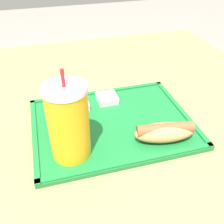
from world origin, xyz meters
The scene contains 7 objects.
dining_table centered at (0.00, 0.00, 0.36)m, with size 1.05×1.19×0.71m.
food_tray centered at (0.01, 0.00, 0.72)m, with size 0.39×0.30×0.01m.
soda_cup centered at (0.12, 0.08, 0.81)m, with size 0.09×0.09×0.20m.
hot_dog_far centered at (-0.08, 0.09, 0.75)m, with size 0.14×0.07×0.04m.
fries_carton centered at (0.12, -0.03, 0.76)m, with size 0.08×0.06×0.12m.
sauce_cup_mayo centered at (0.00, -0.10, 0.73)m, with size 0.05×0.05×0.02m.
sauce_cup_ketchup centered at (0.08, -0.09, 0.73)m, with size 0.05×0.05×0.02m.
Camera 1 is at (0.15, 0.49, 1.13)m, focal length 42.00 mm.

